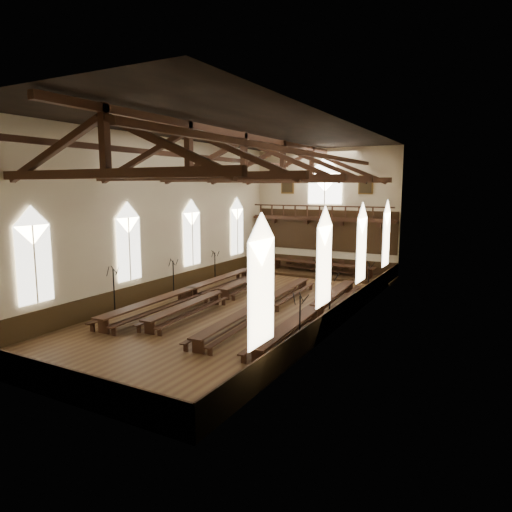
{
  "coord_description": "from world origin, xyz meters",
  "views": [
    {
      "loc": [
        12.92,
        -22.18,
        6.9
      ],
      "look_at": [
        -0.06,
        1.5,
        2.83
      ],
      "focal_mm": 32.0,
      "sensor_mm": 36.0,
      "label": 1
    }
  ],
  "objects_px": {
    "candelabrum_left_near": "(114,300)",
    "candelabrum_right_near": "(300,333)",
    "candelabrum_right_far": "(368,286)",
    "candelabrum_left_far": "(215,273)",
    "candelabrum_left_mid": "(174,284)",
    "candelabrum_right_mid": "(330,310)",
    "refectory_row_a": "(190,291)",
    "high_table": "(321,264)",
    "refectory_row_b": "(219,293)",
    "dais": "(321,274)",
    "refectory_row_d": "(315,309)",
    "refectory_row_c": "(262,304)"
  },
  "relations": [
    {
      "from": "candelabrum_left_mid",
      "to": "candelabrum_right_near",
      "type": "relative_size",
      "value": 0.96
    },
    {
      "from": "refectory_row_c",
      "to": "candelabrum_left_mid",
      "type": "relative_size",
      "value": 5.9
    },
    {
      "from": "refectory_row_d",
      "to": "candelabrum_right_mid",
      "type": "xyz_separation_m",
      "value": [
        1.09,
        -0.79,
        0.29
      ]
    },
    {
      "from": "refectory_row_b",
      "to": "dais",
      "type": "distance_m",
      "value": 11.23
    },
    {
      "from": "candelabrum_right_mid",
      "to": "refectory_row_b",
      "type": "bearing_deg",
      "value": 168.47
    },
    {
      "from": "refectory_row_a",
      "to": "refectory_row_d",
      "type": "bearing_deg",
      "value": -1.29
    },
    {
      "from": "high_table",
      "to": "candelabrum_right_far",
      "type": "xyz_separation_m",
      "value": [
        5.17,
        -5.26,
        -0.2
      ]
    },
    {
      "from": "candelabrum_left_mid",
      "to": "candelabrum_left_far",
      "type": "distance_m",
      "value": 4.78
    },
    {
      "from": "high_table",
      "to": "candelabrum_left_near",
      "type": "bearing_deg",
      "value": -110.32
    },
    {
      "from": "dais",
      "to": "candelabrum_left_near",
      "type": "relative_size",
      "value": 4.26
    },
    {
      "from": "candelabrum_right_near",
      "to": "refectory_row_c",
      "type": "bearing_deg",
      "value": 133.56
    },
    {
      "from": "candelabrum_right_mid",
      "to": "high_table",
      "type": "bearing_deg",
      "value": 112.46
    },
    {
      "from": "dais",
      "to": "candelabrum_right_near",
      "type": "distance_m",
      "value": 17.07
    },
    {
      "from": "refectory_row_b",
      "to": "candelabrum_left_far",
      "type": "xyz_separation_m",
      "value": [
        -3.54,
        4.81,
        0.18
      ]
    },
    {
      "from": "refectory_row_d",
      "to": "candelabrum_right_far",
      "type": "bearing_deg",
      "value": 80.41
    },
    {
      "from": "refectory_row_b",
      "to": "refectory_row_d",
      "type": "height_order",
      "value": "refectory_row_d"
    },
    {
      "from": "refectory_row_c",
      "to": "refectory_row_d",
      "type": "height_order",
      "value": "refectory_row_d"
    },
    {
      "from": "candelabrum_left_near",
      "to": "candelabrum_left_mid",
      "type": "relative_size",
      "value": 1.12
    },
    {
      "from": "refectory_row_c",
      "to": "candelabrum_right_far",
      "type": "distance_m",
      "value": 7.86
    },
    {
      "from": "refectory_row_a",
      "to": "candelabrum_right_far",
      "type": "relative_size",
      "value": 6.63
    },
    {
      "from": "candelabrum_right_far",
      "to": "candelabrum_left_mid",
      "type": "bearing_deg",
      "value": -152.92
    },
    {
      "from": "refectory_row_b",
      "to": "refectory_row_c",
      "type": "xyz_separation_m",
      "value": [
        3.5,
        -1.01,
        -0.01
      ]
    },
    {
      "from": "refectory_row_c",
      "to": "candelabrum_left_far",
      "type": "bearing_deg",
      "value": 140.38
    },
    {
      "from": "refectory_row_b",
      "to": "refectory_row_c",
      "type": "height_order",
      "value": "refectory_row_b"
    },
    {
      "from": "candelabrum_right_far",
      "to": "refectory_row_d",
      "type": "bearing_deg",
      "value": -99.59
    },
    {
      "from": "candelabrum_left_near",
      "to": "candelabrum_left_far",
      "type": "bearing_deg",
      "value": 90.0
    },
    {
      "from": "candelabrum_left_mid",
      "to": "candelabrum_right_mid",
      "type": "height_order",
      "value": "candelabrum_right_mid"
    },
    {
      "from": "candelabrum_right_mid",
      "to": "refectory_row_d",
      "type": "bearing_deg",
      "value": 143.98
    },
    {
      "from": "refectory_row_d",
      "to": "high_table",
      "type": "bearing_deg",
      "value": 109.2
    },
    {
      "from": "refectory_row_c",
      "to": "refectory_row_d",
      "type": "distance_m",
      "value": 2.98
    },
    {
      "from": "refectory_row_d",
      "to": "dais",
      "type": "distance_m",
      "value": 12.41
    },
    {
      "from": "refectory_row_a",
      "to": "candelabrum_right_far",
      "type": "bearing_deg",
      "value": 33.93
    },
    {
      "from": "refectory_row_c",
      "to": "candelabrum_right_near",
      "type": "relative_size",
      "value": 5.64
    },
    {
      "from": "refectory_row_a",
      "to": "refectory_row_b",
      "type": "relative_size",
      "value": 1.06
    },
    {
      "from": "candelabrum_left_near",
      "to": "refectory_row_d",
      "type": "bearing_deg",
      "value": 23.22
    },
    {
      "from": "candelabrum_left_far",
      "to": "high_table",
      "type": "bearing_deg",
      "value": 46.06
    },
    {
      "from": "candelabrum_right_near",
      "to": "dais",
      "type": "bearing_deg",
      "value": 107.65
    },
    {
      "from": "refectory_row_c",
      "to": "high_table",
      "type": "distance_m",
      "value": 12.04
    },
    {
      "from": "refectory_row_d",
      "to": "candelabrum_left_near",
      "type": "height_order",
      "value": "candelabrum_left_near"
    },
    {
      "from": "refectory_row_d",
      "to": "candelabrum_left_mid",
      "type": "xyz_separation_m",
      "value": [
        -10.01,
        0.78,
        0.17
      ]
    },
    {
      "from": "refectory_row_b",
      "to": "candelabrum_right_mid",
      "type": "xyz_separation_m",
      "value": [
        7.56,
        -1.54,
        0.32
      ]
    },
    {
      "from": "high_table",
      "to": "candelabrum_right_mid",
      "type": "height_order",
      "value": "candelabrum_right_mid"
    },
    {
      "from": "candelabrum_left_near",
      "to": "candelabrum_left_mid",
      "type": "bearing_deg",
      "value": 90.0
    },
    {
      "from": "refectory_row_d",
      "to": "candelabrum_left_near",
      "type": "bearing_deg",
      "value": -156.78
    },
    {
      "from": "refectory_row_c",
      "to": "candelabrum_left_far",
      "type": "height_order",
      "value": "candelabrum_left_far"
    },
    {
      "from": "refectory_row_d",
      "to": "candelabrum_left_far",
      "type": "bearing_deg",
      "value": 150.94
    },
    {
      "from": "candelabrum_right_near",
      "to": "candelabrum_right_far",
      "type": "height_order",
      "value": "candelabrum_right_near"
    },
    {
      "from": "candelabrum_left_near",
      "to": "candelabrum_right_near",
      "type": "xyz_separation_m",
      "value": [
        11.1,
        -0.24,
        -0.05
      ]
    },
    {
      "from": "candelabrum_left_mid",
      "to": "candelabrum_right_mid",
      "type": "bearing_deg",
      "value": -8.07
    },
    {
      "from": "candelabrum_right_far",
      "to": "candelabrum_left_near",
      "type": "bearing_deg",
      "value": -135.92
    }
  ]
}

